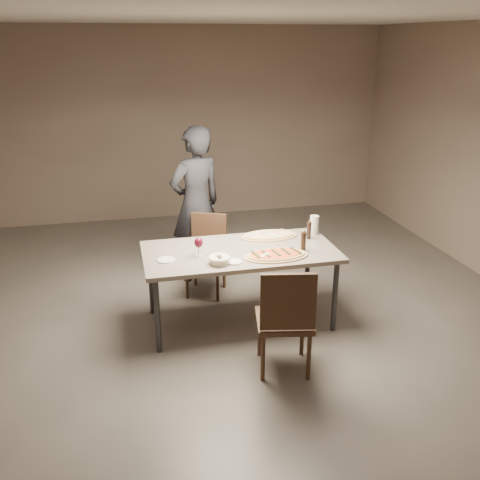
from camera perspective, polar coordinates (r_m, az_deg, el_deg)
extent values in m
plane|color=#5F5952|center=(5.31, 0.00, -8.62)|extent=(7.00, 7.00, 0.00)
plane|color=silver|center=(4.64, 0.00, 23.17)|extent=(7.00, 7.00, 0.00)
plane|color=gray|center=(8.17, -5.73, 12.12)|extent=(6.00, 0.00, 6.00)
cube|color=gray|center=(4.99, 0.00, -1.29)|extent=(1.80, 0.90, 0.04)
cylinder|color=#333335|center=(4.71, -8.80, -8.00)|extent=(0.05, 0.05, 0.71)
cylinder|color=#333335|center=(5.07, 10.09, -5.94)|extent=(0.05, 0.05, 0.71)
cylinder|color=#333335|center=(5.38, -9.48, -4.29)|extent=(0.05, 0.05, 0.71)
cylinder|color=#333335|center=(5.69, 7.22, -2.73)|extent=(0.05, 0.05, 0.71)
ellipsoid|color=white|center=(4.76, 2.48, -1.65)|extent=(0.05, 0.05, 0.01)
ellipsoid|color=white|center=(4.76, 2.43, -1.68)|extent=(0.05, 0.05, 0.01)
ellipsoid|color=white|center=(4.81, 2.92, -1.44)|extent=(0.05, 0.05, 0.01)
cube|color=#233516|center=(4.79, 1.65, -1.52)|extent=(0.05, 0.17, 0.01)
cube|color=#233516|center=(4.81, 2.77, -1.45)|extent=(0.05, 0.17, 0.01)
cube|color=#233516|center=(4.84, 3.85, -1.34)|extent=(0.05, 0.17, 0.01)
cube|color=#233516|center=(4.88, 4.89, -1.20)|extent=(0.05, 0.17, 0.01)
cube|color=#233516|center=(4.90, 5.96, -1.11)|extent=(0.07, 0.17, 0.01)
cylinder|color=#D98C87|center=(5.33, 4.00, 0.75)|extent=(0.07, 0.07, 0.00)
cylinder|color=#D98C87|center=(5.38, 3.63, 0.95)|extent=(0.07, 0.07, 0.00)
cylinder|color=#D98C87|center=(5.42, 4.44, 1.06)|extent=(0.07, 0.07, 0.00)
cylinder|color=#D98C87|center=(5.31, 2.38, 0.68)|extent=(0.07, 0.07, 0.00)
cylinder|color=#D98C87|center=(5.26, 1.21, 0.52)|extent=(0.07, 0.07, 0.00)
cylinder|color=beige|center=(4.68, -2.21, -2.17)|extent=(0.17, 0.17, 0.06)
torus|color=beige|center=(4.67, -2.21, -1.91)|extent=(0.19, 0.19, 0.03)
cube|color=#A17842|center=(4.68, -1.94, -1.99)|extent=(0.05, 0.04, 0.04)
cube|color=#A17842|center=(4.69, -2.27, -1.91)|extent=(0.04, 0.05, 0.04)
cube|color=#A17842|center=(4.67, -2.49, -2.04)|extent=(0.05, 0.04, 0.04)
cube|color=#A17842|center=(4.65, -2.16, -2.12)|extent=(0.04, 0.05, 0.04)
cylinder|color=white|center=(4.70, -0.62, -2.36)|extent=(0.14, 0.14, 0.02)
cylinder|color=olive|center=(4.70, -0.62, -2.31)|extent=(0.09, 0.09, 0.00)
cylinder|color=black|center=(5.29, 7.36, 0.92)|extent=(0.04, 0.04, 0.15)
cylinder|color=black|center=(5.26, 7.40, 1.79)|extent=(0.05, 0.05, 0.02)
sphere|color=gold|center=(5.25, 7.41, 1.98)|extent=(0.02, 0.02, 0.02)
cylinder|color=black|center=(4.97, 6.77, -0.29)|extent=(0.05, 0.05, 0.17)
cylinder|color=black|center=(4.93, 6.81, 0.71)|extent=(0.05, 0.05, 0.02)
sphere|color=gold|center=(4.93, 6.82, 0.92)|extent=(0.02, 0.02, 0.02)
cylinder|color=silver|center=(5.43, 7.93, 1.61)|extent=(0.09, 0.09, 0.19)
cylinder|color=silver|center=(4.86, -4.40, -1.68)|extent=(0.07, 0.07, 0.01)
cylinder|color=silver|center=(4.85, -4.42, -1.19)|extent=(0.01, 0.01, 0.08)
ellipsoid|color=#460A18|center=(4.82, -4.45, -0.28)|extent=(0.08, 0.08, 0.09)
cylinder|color=white|center=(4.80, -7.88, -2.12)|extent=(0.16, 0.16, 0.01)
cube|color=#3D2719|center=(4.43, 4.73, -8.56)|extent=(0.53, 0.53, 0.04)
cylinder|color=#3D2719|center=(4.37, 2.46, -12.44)|extent=(0.04, 0.04, 0.42)
cylinder|color=#3D2719|center=(4.41, 7.35, -12.26)|extent=(0.04, 0.04, 0.42)
cylinder|color=#3D2719|center=(4.68, 2.11, -9.98)|extent=(0.04, 0.04, 0.42)
cylinder|color=#3D2719|center=(4.72, 6.65, -9.84)|extent=(0.04, 0.04, 0.42)
cube|color=#3D2719|center=(4.12, 5.16, -6.58)|extent=(0.43, 0.12, 0.47)
cube|color=#3D2719|center=(5.71, -3.69, -2.08)|extent=(0.53, 0.53, 0.04)
cylinder|color=#3D2719|center=(5.90, -1.71, -3.43)|extent=(0.03, 0.03, 0.38)
cylinder|color=#3D2719|center=(5.98, -4.81, -3.19)|extent=(0.03, 0.03, 0.38)
cylinder|color=#3D2719|center=(5.61, -2.41, -4.78)|extent=(0.03, 0.03, 0.38)
cylinder|color=#3D2719|center=(5.69, -5.67, -4.50)|extent=(0.03, 0.03, 0.38)
cube|color=#3D2719|center=(5.79, -3.31, 0.87)|extent=(0.37, 0.19, 0.42)
imported|color=black|center=(5.96, -4.72, 3.79)|extent=(0.75, 0.63, 1.75)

